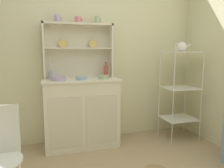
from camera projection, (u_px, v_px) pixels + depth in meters
wall_back at (88, 52)px, 3.12m from camera, size 3.84×0.05×2.50m
hutch_cabinet at (81, 112)px, 2.95m from camera, size 0.99×0.45×0.91m
hutch_shelf_unit at (78, 47)px, 2.97m from camera, size 0.92×0.18×0.72m
bakers_rack at (180, 86)px, 3.15m from camera, size 0.46×0.40×1.26m
cup_lilac_0 at (58, 19)px, 2.81m from camera, size 0.09×0.08×0.09m
cup_rose_1 at (78, 20)px, 2.88m from camera, size 0.09×0.08×0.08m
cup_sage_2 at (97, 20)px, 2.96m from camera, size 0.09×0.07×0.09m
bowl_mixing_large at (58, 78)px, 2.72m from camera, size 0.17×0.17×0.05m
bowl_floral_medium at (82, 78)px, 2.81m from camera, size 0.15×0.15×0.05m
bowl_cream_small at (103, 77)px, 2.89m from camera, size 0.14×0.14×0.05m
jam_bottle at (106, 71)px, 3.05m from camera, size 0.06×0.06×0.21m
utensil_jar at (52, 75)px, 2.84m from camera, size 0.08×0.08×0.23m
porcelain_teapot at (182, 47)px, 3.07m from camera, size 0.22×0.13×0.16m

